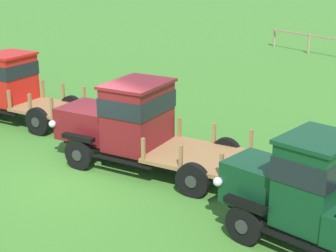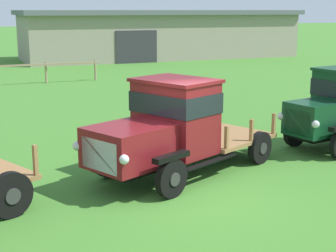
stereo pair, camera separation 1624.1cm
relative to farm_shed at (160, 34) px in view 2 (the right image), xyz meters
name	(u,v)px [view 2 (the right image)]	position (x,y,z in m)	size (l,w,h in m)	color
ground_plane	(194,195)	(-11.34, -30.52, -1.95)	(240.00, 240.00, 0.00)	#3D7528
farm_shed	(160,34)	(0.00, 0.00, 0.00)	(22.74, 7.84, 3.86)	gray
vintage_truck_midrow_center	(169,127)	(-11.36, -29.16, -0.75)	(5.64, 3.90, 2.32)	black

